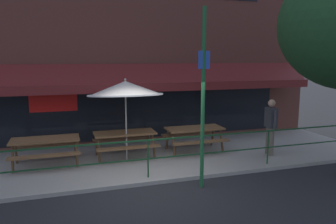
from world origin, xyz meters
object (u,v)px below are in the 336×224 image
Objects in this scene: picnic_table_centre at (125,137)px; street_sign_pole at (203,98)px; pedestrian_walking at (271,124)px; picnic_table_right at (194,132)px; patio_umbrella_centre at (125,89)px; picnic_table_left at (45,144)px.

picnic_table_centre is 3.27m from street_sign_pole.
pedestrian_walking is at bearing -14.40° from picnic_table_centre.
picnic_table_centre is 1.00× the size of picnic_table_right.
picnic_table_right is at bearing 71.55° from street_sign_pole.
patio_umbrella_centre is at bearing -174.24° from picnic_table_right.
picnic_table_centre is at bearing 165.60° from pedestrian_walking.
picnic_table_right is 1.05× the size of pedestrian_walking.
patio_umbrella_centre is 2.71m from street_sign_pole.
picnic_table_left and picnic_table_centre have the same top height.
street_sign_pole is (-2.92, -1.51, 1.08)m from pedestrian_walking.
pedestrian_walking is at bearing -11.08° from patio_umbrella_centre.
street_sign_pole is (1.36, -2.61, 1.44)m from picnic_table_centre.
picnic_table_centre is 2.22m from picnic_table_right.
picnic_table_left is 0.43× the size of street_sign_pole.
street_sign_pole is at bearing -34.81° from picnic_table_left.
patio_umbrella_centre is (2.22, -0.14, 1.47)m from picnic_table_left.
picnic_table_left is 1.00× the size of picnic_table_centre.
picnic_table_right is (4.44, 0.08, 0.00)m from picnic_table_left.
pedestrian_walking is (4.28, -0.84, -1.12)m from patio_umbrella_centre.
picnic_table_centre is at bearing 179.04° from picnic_table_right.
picnic_table_right is 2.35m from pedestrian_walking.
street_sign_pole reaches higher than pedestrian_walking.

